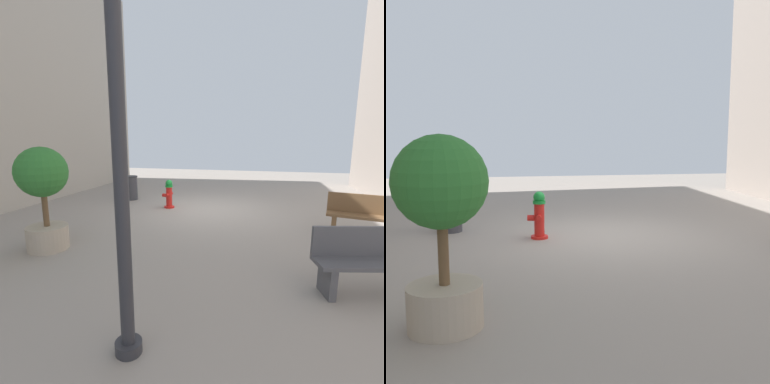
% 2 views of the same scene
% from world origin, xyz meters
% --- Properties ---
extents(ground_plane, '(23.40, 23.40, 0.00)m').
position_xyz_m(ground_plane, '(0.00, 0.00, 0.00)').
color(ground_plane, gray).
extents(fire_hydrant, '(0.40, 0.42, 0.91)m').
position_xyz_m(fire_hydrant, '(1.24, 0.07, 0.46)').
color(fire_hydrant, red).
rests_on(fire_hydrant, ground_plane).
extents(planter_tree, '(0.97, 0.97, 2.04)m').
position_xyz_m(planter_tree, '(2.50, 3.95, 1.23)').
color(planter_tree, tan).
rests_on(planter_tree, ground_plane).
extents(trash_bin, '(0.50, 0.50, 0.87)m').
position_xyz_m(trash_bin, '(3.00, -0.80, 0.44)').
color(trash_bin, '#38383D').
rests_on(trash_bin, ground_plane).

